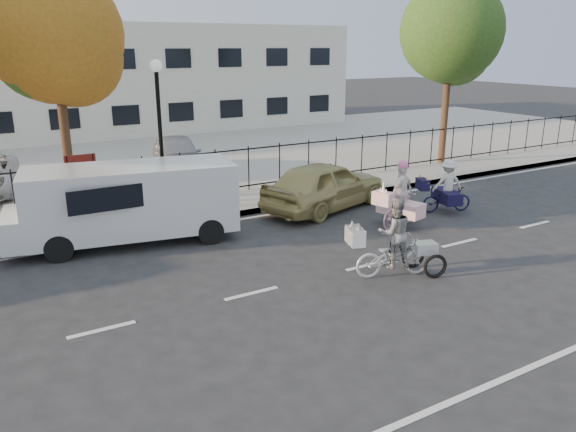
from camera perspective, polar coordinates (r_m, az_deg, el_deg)
ground at (r=11.60m, az=-3.70°, el=-7.87°), size 120.00×120.00×0.00m
road_markings at (r=11.60m, az=-3.70°, el=-7.85°), size 60.00×9.52×0.01m
curb at (r=15.95m, az=-12.03°, el=-0.90°), size 60.00×0.10×0.15m
sidewalk at (r=16.91m, az=-13.20°, el=0.05°), size 60.00×2.20×0.15m
parking_lot at (r=25.32m, az=-19.47°, el=5.09°), size 60.00×15.60×0.15m
iron_fence at (r=17.72m, az=-14.48°, el=3.49°), size 58.00×0.06×1.50m
building at (r=34.78m, az=-23.46°, el=12.54°), size 34.00×10.00×6.00m
lamppost at (r=17.12m, az=-13.01°, el=10.67°), size 0.36×0.36×4.33m
street_sign at (r=16.82m, az=-20.25°, el=4.08°), size 0.85×0.06×1.80m
zebra_trike at (r=12.40m, az=10.70°, el=-3.05°), size 2.06×1.29×1.77m
unicorn_bike at (r=15.79m, az=11.34°, el=1.33°), size 1.92×1.38×1.89m
bull_bike at (r=17.61m, az=15.78°, el=2.44°), size 1.78×1.26×1.60m
white_van at (r=14.71m, az=-15.96°, el=1.47°), size 5.87×2.77×1.99m
gold_sedan at (r=17.24m, az=3.80°, el=3.16°), size 4.78×2.99×1.52m
lot_car_d at (r=21.91m, az=-11.21°, el=6.14°), size 2.64×4.50×1.44m
tree_mid at (r=17.91m, az=-22.19°, el=16.05°), size 3.86×3.86×7.07m
tree_east at (r=24.29m, az=16.37°, el=17.12°), size 4.06×4.06×7.44m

